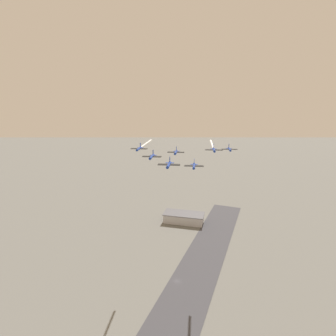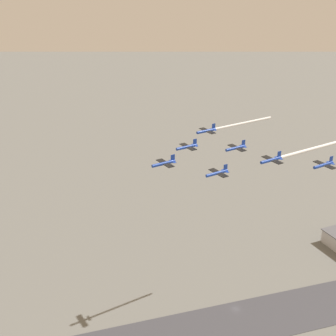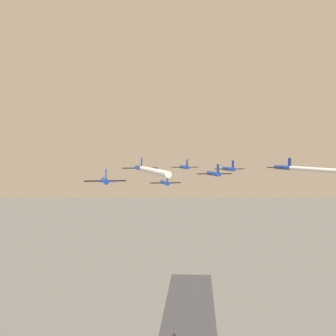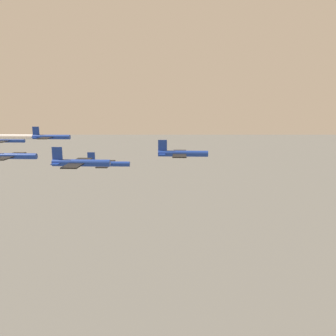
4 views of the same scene
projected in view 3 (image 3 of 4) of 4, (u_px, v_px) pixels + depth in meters
name	position (u px, v px, depth m)	size (l,w,h in m)	color
jet_0	(185.00, 167.00, 172.77)	(10.18, 10.68, 3.56)	#19389E
jet_1	(165.00, 183.00, 152.57)	(10.18, 10.68, 3.56)	#19389E
jet_2	(229.00, 169.00, 156.70)	(10.18, 10.68, 3.56)	#19389E
jet_3	(140.00, 168.00, 132.05)	(10.18, 10.68, 3.56)	#19389E
jet_4	(214.00, 173.00, 136.38)	(10.18, 10.68, 3.56)	#19389E
jet_5	(284.00, 167.00, 140.61)	(10.18, 10.68, 3.56)	#19389E
jet_6	(105.00, 181.00, 111.78)	(10.18, 10.68, 3.56)	#19389E
smoke_trail_3	(153.00, 171.00, 109.41)	(6.22, 36.31, 1.38)	white
smoke_trail_5	(323.00, 170.00, 118.32)	(5.92, 35.56, 1.18)	white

